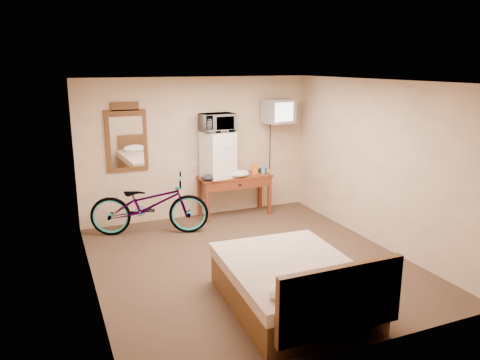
{
  "coord_description": "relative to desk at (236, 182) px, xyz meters",
  "views": [
    {
      "loc": [
        -2.51,
        -5.58,
        2.73
      ],
      "look_at": [
        0.08,
        0.54,
        1.06
      ],
      "focal_mm": 35.0,
      "sensor_mm": 36.0,
      "label": 1
    }
  ],
  "objects": [
    {
      "name": "blue_cup",
      "position": [
        0.55,
        -0.02,
        0.19
      ],
      "size": [
        0.08,
        0.08,
        0.14
      ],
      "primitive_type": "cylinder",
      "color": "#40A5DB",
      "rests_on": "desk"
    },
    {
      "name": "bicycle",
      "position": [
        -1.65,
        -0.33,
        -0.13
      ],
      "size": [
        2.01,
        1.19,
        1.0
      ],
      "primitive_type": "imported",
      "rotation": [
        0.0,
        0.0,
        1.28
      ],
      "color": "black",
      "rests_on": "floor"
    },
    {
      "name": "wall_mirror",
      "position": [
        -1.85,
        0.27,
        0.88
      ],
      "size": [
        0.68,
        0.04,
        1.16
      ],
      "color": "brown",
      "rests_on": "room"
    },
    {
      "name": "cloth_dark_a",
      "position": [
        -0.55,
        -0.14,
        0.18
      ],
      "size": [
        0.3,
        0.22,
        0.11
      ],
      "primitive_type": "ellipsoid",
      "color": "black",
      "rests_on": "desk"
    },
    {
      "name": "room",
      "position": [
        -0.61,
        -2.0,
        0.62
      ],
      "size": [
        4.6,
        4.64,
        2.5
      ],
      "color": "#3F301F",
      "rests_on": "ground"
    },
    {
      "name": "cloth_dark_b",
      "position": [
        0.58,
        0.1,
        0.17
      ],
      "size": [
        0.18,
        0.15,
        0.08
      ],
      "primitive_type": "ellipsoid",
      "color": "black",
      "rests_on": "desk"
    },
    {
      "name": "cloth_cream",
      "position": [
        0.02,
        -0.1,
        0.19
      ],
      "size": [
        0.4,
        0.31,
        0.12
      ],
      "primitive_type": "ellipsoid",
      "color": "white",
      "rests_on": "desk"
    },
    {
      "name": "desk",
      "position": [
        0.0,
        0.0,
        0.0
      ],
      "size": [
        1.32,
        0.51,
        0.75
      ],
      "color": "maroon",
      "rests_on": "floor"
    },
    {
      "name": "microwave",
      "position": [
        -0.32,
        0.03,
        1.1
      ],
      "size": [
        0.6,
        0.43,
        0.32
      ],
      "primitive_type": "imported",
      "rotation": [
        0.0,
        0.0,
        0.07
      ],
      "color": "white",
      "rests_on": "mini_fridge"
    },
    {
      "name": "crt_television",
      "position": [
        0.86,
        0.02,
        1.25
      ],
      "size": [
        0.57,
        0.63,
        0.44
      ],
      "color": "black",
      "rests_on": "room"
    },
    {
      "name": "bed",
      "position": [
        -0.68,
        -3.38,
        -0.33
      ],
      "size": [
        1.51,
        1.97,
        0.9
      ],
      "color": "brown",
      "rests_on": "floor"
    },
    {
      "name": "mini_fridge",
      "position": [
        -0.32,
        0.03,
        0.53
      ],
      "size": [
        0.59,
        0.57,
        0.81
      ],
      "color": "white",
      "rests_on": "desk"
    },
    {
      "name": "snack_bag",
      "position": [
        0.38,
        -0.0,
        0.23
      ],
      "size": [
        0.11,
        0.08,
        0.21
      ],
      "primitive_type": "cube",
      "rotation": [
        0.0,
        0.0,
        -0.19
      ],
      "color": "orange",
      "rests_on": "desk"
    }
  ]
}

